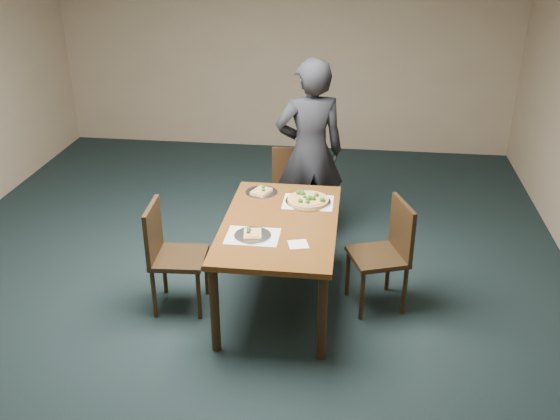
# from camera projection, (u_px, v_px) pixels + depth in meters

# --- Properties ---
(ground) EXTENTS (8.00, 8.00, 0.00)m
(ground) POSITION_uv_depth(u_px,v_px,m) (227.00, 310.00, 5.12)
(ground) COLOR black
(ground) RESTS_ON ground
(room_shell) EXTENTS (8.00, 8.00, 8.00)m
(room_shell) POSITION_uv_depth(u_px,v_px,m) (217.00, 104.00, 4.37)
(room_shell) COLOR tan
(room_shell) RESTS_ON ground
(dining_table) EXTENTS (0.90, 1.50, 0.75)m
(dining_table) POSITION_uv_depth(u_px,v_px,m) (280.00, 232.00, 4.96)
(dining_table) COLOR #502B10
(dining_table) RESTS_ON ground
(chair_far) EXTENTS (0.45, 0.45, 0.91)m
(chair_far) POSITION_uv_depth(u_px,v_px,m) (293.00, 190.00, 6.05)
(chair_far) COLOR black
(chair_far) RESTS_ON ground
(chair_left) EXTENTS (0.45, 0.45, 0.91)m
(chair_left) POSITION_uv_depth(u_px,v_px,m) (169.00, 250.00, 4.97)
(chair_left) COLOR black
(chair_left) RESTS_ON ground
(chair_right) EXTENTS (0.54, 0.54, 0.91)m
(chair_right) POSITION_uv_depth(u_px,v_px,m) (387.00, 249.00, 5.00)
(chair_right) COLOR black
(chair_right) RESTS_ON ground
(diner) EXTENTS (0.75, 0.60, 1.80)m
(diner) POSITION_uv_depth(u_px,v_px,m) (310.00, 153.00, 5.88)
(diner) COLOR black
(diner) RESTS_ON ground
(placemat_main) EXTENTS (0.42, 0.32, 0.00)m
(placemat_main) POSITION_uv_depth(u_px,v_px,m) (308.00, 202.00, 5.24)
(placemat_main) COLOR white
(placemat_main) RESTS_ON dining_table
(placemat_near) EXTENTS (0.40, 0.30, 0.00)m
(placemat_near) POSITION_uv_depth(u_px,v_px,m) (253.00, 236.00, 4.69)
(placemat_near) COLOR white
(placemat_near) RESTS_ON dining_table
(pizza_pan) EXTENTS (0.38, 0.38, 0.07)m
(pizza_pan) POSITION_uv_depth(u_px,v_px,m) (308.00, 200.00, 5.23)
(pizza_pan) COLOR silver
(pizza_pan) RESTS_ON dining_table
(slice_plate_near) EXTENTS (0.28, 0.28, 0.06)m
(slice_plate_near) POSITION_uv_depth(u_px,v_px,m) (252.00, 235.00, 4.69)
(slice_plate_near) COLOR silver
(slice_plate_near) RESTS_ON dining_table
(slice_plate_far) EXTENTS (0.28, 0.28, 0.06)m
(slice_plate_far) POSITION_uv_depth(u_px,v_px,m) (262.00, 192.00, 5.41)
(slice_plate_far) COLOR silver
(slice_plate_far) RESTS_ON dining_table
(napkin) EXTENTS (0.17, 0.17, 0.01)m
(napkin) POSITION_uv_depth(u_px,v_px,m) (298.00, 245.00, 4.57)
(napkin) COLOR white
(napkin) RESTS_ON dining_table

